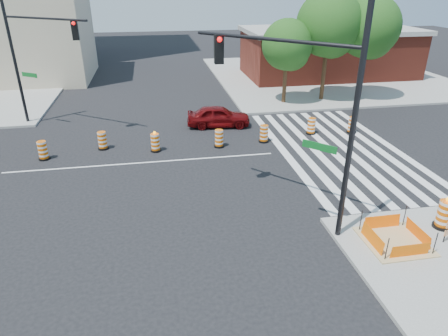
{
  "coord_description": "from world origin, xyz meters",
  "views": [
    {
      "loc": [
        0.8,
        -19.66,
        8.77
      ],
      "look_at": [
        3.56,
        -4.31,
        1.4
      ],
      "focal_mm": 32.0,
      "sensor_mm": 36.0,
      "label": 1
    }
  ],
  "objects": [
    {
      "name": "median_drum_8",
      "position": [
        12.94,
        2.32,
        0.48
      ],
      "size": [
        0.6,
        0.6,
        1.02
      ],
      "color": "black",
      "rests_on": "ground"
    },
    {
      "name": "median_drum_7",
      "position": [
        10.35,
        2.6,
        0.48
      ],
      "size": [
        0.6,
        0.6,
        1.02
      ],
      "color": "black",
      "rests_on": "ground"
    },
    {
      "name": "signal_pole_nw",
      "position": [
        -6.21,
        6.87,
        5.23
      ],
      "size": [
        5.35,
        3.86,
        8.54
      ],
      "rotation": [
        0.0,
        0.0,
        -0.62
      ],
      "color": "black",
      "rests_on": "ground"
    },
    {
      "name": "excavation_pit",
      "position": [
        9.0,
        -9.0,
        0.22
      ],
      "size": [
        2.2,
        2.2,
        0.9
      ],
      "color": "tan",
      "rests_on": "ground"
    },
    {
      "name": "signal_pole_se",
      "position": [
        5.95,
        -6.84,
        5.33
      ],
      "size": [
        4.61,
        4.92,
        8.71
      ],
      "rotation": [
        0.0,
        0.0,
        2.32
      ],
      "color": "black",
      "rests_on": "ground"
    },
    {
      "name": "median_drum_6",
      "position": [
        7.07,
        1.8,
        0.48
      ],
      "size": [
        0.6,
        0.6,
        1.02
      ],
      "color": "black",
      "rests_on": "ground"
    },
    {
      "name": "brick_storefront",
      "position": [
        18.0,
        18.0,
        2.32
      ],
      "size": [
        16.5,
        8.5,
        4.6
      ],
      "color": "maroon",
      "rests_on": "ground"
    },
    {
      "name": "lane_centerline",
      "position": [
        0.0,
        0.0,
        0.01
      ],
      "size": [
        14.0,
        0.12,
        0.01
      ],
      "primitive_type": "cube",
      "color": "silver",
      "rests_on": "ground"
    },
    {
      "name": "ground",
      "position": [
        0.0,
        0.0,
        0.0
      ],
      "size": [
        120.0,
        120.0,
        0.0
      ],
      "primitive_type": "plane",
      "color": "black",
      "rests_on": "ground"
    },
    {
      "name": "median_drum_4",
      "position": [
        0.69,
        1.5,
        0.49
      ],
      "size": [
        0.6,
        0.6,
        1.18
      ],
      "color": "black",
      "rests_on": "ground"
    },
    {
      "name": "tree_north_d",
      "position": [
        14.03,
        9.74,
        5.54
      ],
      "size": [
        4.85,
        4.85,
        8.25
      ],
      "color": "#382314",
      "rests_on": "ground"
    },
    {
      "name": "beige_midrise",
      "position": [
        -12.0,
        22.0,
        5.0
      ],
      "size": [
        14.0,
        10.0,
        10.0
      ],
      "primitive_type": "cube",
      "color": "#C4B495",
      "rests_on": "ground"
    },
    {
      "name": "median_drum_2",
      "position": [
        -5.25,
        1.41,
        0.48
      ],
      "size": [
        0.6,
        0.6,
        1.02
      ],
      "color": "black",
      "rests_on": "ground"
    },
    {
      "name": "median_drum_3",
      "position": [
        -2.26,
        2.34,
        0.48
      ],
      "size": [
        0.6,
        0.6,
        1.02
      ],
      "color": "black",
      "rests_on": "ground"
    },
    {
      "name": "pit_drum",
      "position": [
        11.31,
        -8.44,
        0.69
      ],
      "size": [
        0.67,
        0.67,
        1.31
      ],
      "color": "black",
      "rests_on": "ground"
    },
    {
      "name": "tree_north_e",
      "position": [
        17.17,
        9.53,
        5.31
      ],
      "size": [
        4.65,
        4.65,
        7.9
      ],
      "color": "#382314",
      "rests_on": "ground"
    },
    {
      "name": "sidewalk_ne",
      "position": [
        18.0,
        18.0,
        0.07
      ],
      "size": [
        22.0,
        22.0,
        0.15
      ],
      "primitive_type": "cube",
      "color": "gray",
      "rests_on": "ground"
    },
    {
      "name": "median_drum_5",
      "position": [
        4.32,
        1.5,
        0.48
      ],
      "size": [
        0.6,
        0.6,
        1.02
      ],
      "color": "black",
      "rests_on": "ground"
    },
    {
      "name": "tree_north_c",
      "position": [
        10.77,
        9.37,
        4.24
      ],
      "size": [
        3.72,
        3.72,
        6.32
      ],
      "color": "#382314",
      "rests_on": "ground"
    },
    {
      "name": "red_coupe",
      "position": [
        4.88,
        5.02,
        0.7
      ],
      "size": [
        4.24,
        2.08,
        1.39
      ],
      "primitive_type": "imported",
      "rotation": [
        0.0,
        0.0,
        1.46
      ],
      "color": "#580709",
      "rests_on": "ground"
    },
    {
      "name": "crosswalk_east",
      "position": [
        10.95,
        0.0,
        0.01
      ],
      "size": [
        6.75,
        13.5,
        0.01
      ],
      "color": "silver",
      "rests_on": "ground"
    }
  ]
}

